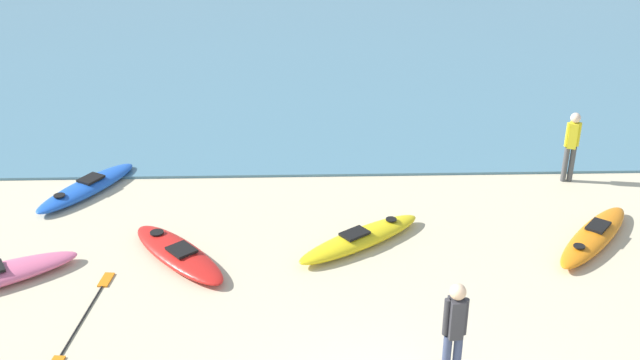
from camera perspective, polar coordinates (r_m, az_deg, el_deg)
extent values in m
ellipsoid|color=orange|center=(15.39, 20.15, -4.04)|extent=(2.38, 2.67, 0.28)
cube|color=black|center=(15.44, 20.43, -3.28)|extent=(0.60, 0.63, 0.05)
cylinder|color=black|center=(14.63, 19.15, -4.78)|extent=(0.21, 0.21, 0.02)
ellipsoid|color=red|center=(14.17, -10.75, -5.54)|extent=(2.32, 2.58, 0.25)
cube|color=black|center=(13.99, -10.50, -5.24)|extent=(0.63, 0.64, 0.05)
cylinder|color=black|center=(14.68, -12.33, -3.92)|extent=(0.26, 0.26, 0.02)
ellipsoid|color=blue|center=(17.16, -17.32, -0.54)|extent=(2.02, 2.77, 0.26)
cube|color=black|center=(17.18, -17.06, 0.11)|extent=(0.58, 0.63, 0.05)
cylinder|color=black|center=(16.64, -19.25, -1.11)|extent=(0.24, 0.24, 0.02)
ellipsoid|color=yellow|center=(14.39, 3.09, -4.48)|extent=(2.71, 2.23, 0.28)
cube|color=black|center=(14.23, 2.66, -4.09)|extent=(0.62, 0.59, 0.05)
cylinder|color=black|center=(14.80, 5.45, -3.00)|extent=(0.22, 0.22, 0.02)
cylinder|color=#384260|center=(11.08, 9.59, -13.39)|extent=(0.13, 0.13, 0.86)
cylinder|color=#384260|center=(11.11, 10.38, -13.34)|extent=(0.13, 0.13, 0.86)
cube|color=#2D2D33|center=(10.65, 10.28, -10.28)|extent=(0.22, 0.25, 0.61)
cylinder|color=#2D2D33|center=(10.62, 9.60, -10.25)|extent=(0.09, 0.09, 0.58)
cylinder|color=#2D2D33|center=(10.67, 10.97, -10.18)|extent=(0.09, 0.09, 0.58)
sphere|color=tan|center=(10.41, 10.46, -8.38)|extent=(0.23, 0.23, 0.23)
cylinder|color=#4C4C4C|center=(17.70, 18.18, 1.15)|extent=(0.12, 0.12, 0.82)
cylinder|color=#4C4C4C|center=(17.75, 18.62, 1.15)|extent=(0.12, 0.12, 0.82)
cube|color=yellow|center=(17.46, 18.71, 3.26)|extent=(0.25, 0.27, 0.58)
cylinder|color=yellow|center=(17.41, 18.34, 3.30)|extent=(0.09, 0.09, 0.55)
cylinder|color=yellow|center=(17.50, 19.10, 3.30)|extent=(0.09, 0.09, 0.55)
sphere|color=beige|center=(17.32, 18.90, 4.51)|extent=(0.22, 0.22, 0.22)
cylinder|color=black|center=(13.01, -17.65, -10.06)|extent=(0.22, 1.89, 0.03)
cube|color=orange|center=(13.91, -15.99, -7.32)|extent=(0.22, 0.46, 0.03)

